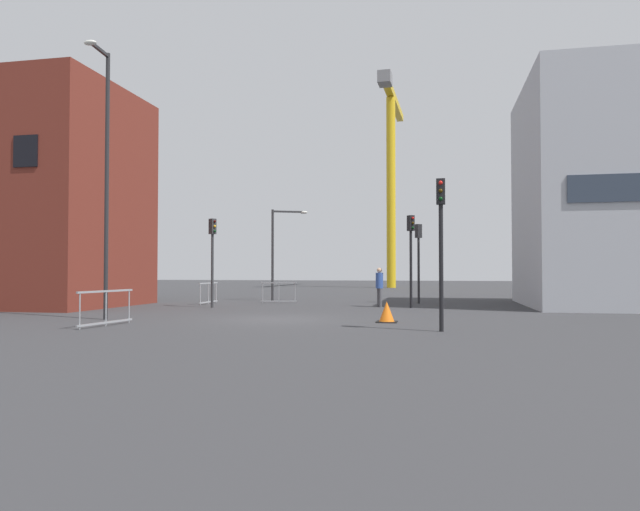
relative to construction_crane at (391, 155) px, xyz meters
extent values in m
plane|color=#333335|center=(-1.00, -38.39, -13.26)|extent=(160.00, 160.00, 0.00)
cube|color=maroon|center=(-14.81, -33.48, -8.14)|extent=(9.79, 7.46, 10.24)
cube|color=black|center=(-11.87, -37.24, -6.74)|extent=(1.10, 0.06, 1.30)
cylinder|color=gold|center=(-0.01, -0.27, -3.75)|extent=(0.90, 0.90, 19.01)
cube|color=gold|center=(0.08, 2.23, 6.15)|extent=(1.23, 14.33, 0.70)
cube|color=slate|center=(-0.18, -4.85, 6.15)|extent=(1.27, 1.84, 1.10)
cylinder|color=#232326|center=(-6.72, -39.65, -8.65)|extent=(0.14, 0.14, 9.21)
cube|color=#232326|center=(-6.66, -40.26, -4.14)|extent=(0.22, 1.24, 0.10)
ellipsoid|color=silver|center=(-6.59, -40.88, -4.16)|extent=(0.44, 0.24, 0.16)
cylinder|color=#2D2D30|center=(-4.57, -26.63, -10.71)|extent=(0.14, 0.14, 5.10)
cube|color=#2D2D30|center=(-3.76, -26.27, -8.26)|extent=(1.65, 0.81, 0.10)
ellipsoid|color=silver|center=(-2.95, -25.91, -8.28)|extent=(0.44, 0.24, 0.16)
cylinder|color=black|center=(4.54, -41.34, -11.50)|extent=(0.12, 0.12, 3.51)
cube|color=black|center=(4.54, -41.34, -9.40)|extent=(0.25, 0.28, 0.70)
sphere|color=red|center=(4.54, -41.52, -9.18)|extent=(0.11, 0.11, 0.11)
sphere|color=#3C2905|center=(4.54, -41.52, -9.40)|extent=(0.11, 0.11, 0.11)
sphere|color=#07330F|center=(4.54, -41.52, -9.62)|extent=(0.11, 0.11, 0.11)
cylinder|color=black|center=(3.28, -31.37, -11.52)|extent=(0.12, 0.12, 3.47)
cube|color=black|center=(3.28, -31.37, -9.44)|extent=(0.36, 0.37, 0.70)
sphere|color=red|center=(3.39, -31.51, -9.22)|extent=(0.11, 0.11, 0.11)
sphere|color=#3C2905|center=(3.39, -31.51, -9.44)|extent=(0.11, 0.11, 0.11)
sphere|color=#07330F|center=(3.39, -31.51, -9.66)|extent=(0.11, 0.11, 0.11)
cylinder|color=#232326|center=(3.51, -27.68, -11.58)|extent=(0.12, 0.12, 3.36)
cube|color=#232326|center=(3.51, -27.68, -9.55)|extent=(0.37, 0.37, 0.70)
sphere|color=#390605|center=(3.64, -27.56, -9.33)|extent=(0.11, 0.11, 0.11)
sphere|color=#F2A514|center=(3.64, -27.56, -9.55)|extent=(0.11, 0.11, 0.11)
sphere|color=#07330F|center=(3.64, -27.56, -9.77)|extent=(0.11, 0.11, 0.11)
cylinder|color=#2D2D30|center=(-5.60, -32.87, -11.59)|extent=(0.12, 0.12, 3.34)
cube|color=#2D2D30|center=(-5.60, -32.87, -9.56)|extent=(0.36, 0.35, 0.70)
sphere|color=#390605|center=(-5.45, -32.96, -9.34)|extent=(0.11, 0.11, 0.11)
sphere|color=#F2A514|center=(-5.45, -32.96, -9.56)|extent=(0.11, 0.11, 0.11)
sphere|color=#07330F|center=(-5.45, -32.96, -9.78)|extent=(0.11, 0.11, 0.11)
cylinder|color=#4C4C51|center=(1.78, -30.91, -12.83)|extent=(0.14, 0.14, 0.86)
cylinder|color=#4C4C51|center=(1.88, -31.09, -12.83)|extent=(0.14, 0.14, 0.86)
cylinder|color=#33519E|center=(1.83, -31.00, -12.04)|extent=(0.34, 0.34, 0.72)
sphere|color=tan|center=(1.83, -31.00, -11.56)|extent=(0.23, 0.23, 0.23)
cube|color=gray|center=(-3.60, -28.79, -12.21)|extent=(1.87, 0.28, 0.06)
cube|color=gray|center=(-3.60, -28.79, -13.16)|extent=(1.87, 0.28, 0.06)
cylinder|color=gray|center=(-4.44, -28.90, -12.73)|extent=(0.04, 0.04, 1.05)
cylinder|color=gray|center=(-3.60, -28.79, -12.73)|extent=(0.04, 0.04, 1.05)
cylinder|color=gray|center=(-2.76, -28.69, -12.73)|extent=(0.04, 0.04, 1.05)
cube|color=#9EA0A5|center=(-6.88, -30.21, -12.21)|extent=(0.10, 2.17, 0.06)
cube|color=#9EA0A5|center=(-6.88, -30.21, -13.16)|extent=(0.10, 2.17, 0.06)
cylinder|color=#9EA0A5|center=(-6.90, -31.19, -12.73)|extent=(0.04, 0.04, 1.05)
cylinder|color=#9EA0A5|center=(-6.88, -30.21, -12.73)|extent=(0.04, 0.04, 1.05)
cylinder|color=#9EA0A5|center=(-6.86, -29.24, -12.73)|extent=(0.04, 0.04, 1.05)
cube|color=gray|center=(-5.42, -41.71, -12.21)|extent=(0.32, 2.51, 0.06)
cube|color=gray|center=(-5.42, -41.71, -13.16)|extent=(0.32, 2.51, 0.06)
cylinder|color=gray|center=(-5.54, -42.84, -12.73)|extent=(0.04, 0.04, 1.05)
cylinder|color=gray|center=(-5.42, -41.71, -12.73)|extent=(0.04, 0.04, 1.05)
cylinder|color=gray|center=(-5.30, -40.58, -12.73)|extent=(0.04, 0.04, 1.05)
cube|color=black|center=(2.83, -38.80, -13.24)|extent=(0.67, 0.67, 0.03)
cone|color=orange|center=(2.83, -38.80, -12.92)|extent=(0.52, 0.52, 0.68)
camera|label=1|loc=(4.43, -57.50, -11.59)|focal=32.27mm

